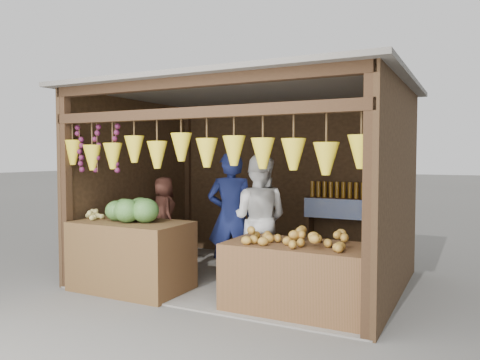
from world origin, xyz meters
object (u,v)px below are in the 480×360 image
counter_left (132,256)px  man_standing (231,217)px  vendor_seated (164,212)px  counter_right (297,278)px  woman_standing (258,219)px

counter_left → man_standing: (0.97, 0.92, 0.45)m
man_standing → vendor_seated: size_ratio=1.60×
counter_right → vendor_seated: size_ratio=1.41×
counter_right → woman_standing: woman_standing is taller
counter_left → woman_standing: size_ratio=0.84×
woman_standing → vendor_seated: (-1.71, 0.19, -0.03)m
counter_right → vendor_seated: vendor_seated is taller
man_standing → woman_standing: man_standing is taller
counter_right → vendor_seated: bearing=157.1°
woman_standing → vendor_seated: size_ratio=1.55×
counter_right → man_standing: bearing=148.8°
counter_left → man_standing: man_standing is taller
woman_standing → counter_left: bearing=28.2°
woman_standing → vendor_seated: 1.72m
counter_right → man_standing: man_standing is taller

